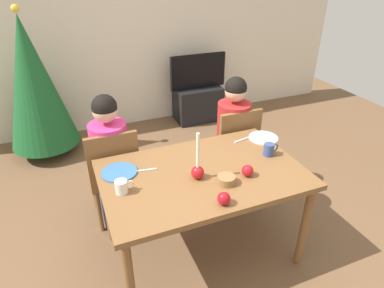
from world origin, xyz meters
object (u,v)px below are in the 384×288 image
tv_stand (198,104)px  christmas_tree (33,84)px  chair_left (114,171)px  plate_left (119,172)px  chair_right (234,146)px  candle_centerpiece (198,169)px  tv (198,71)px  bowl_walnuts (226,180)px  mug_right (269,149)px  dining_table (203,182)px  apple_near_candle (224,199)px  apple_by_left_plate (248,171)px  person_right_child (232,139)px  plate_right (263,138)px  mug_left (122,187)px  person_left_child (112,163)px

tv_stand → christmas_tree: christmas_tree is taller
chair_left → plate_left: size_ratio=3.61×
chair_right → candle_centerpiece: 0.98m
tv → bowl_walnuts: 2.62m
tv → mug_right: (-0.39, -2.28, 0.09)m
dining_table → apple_near_candle: apple_near_candle is taller
chair_right → apple_by_left_plate: size_ratio=11.01×
dining_table → person_right_child: person_right_child is taller
tv → apple_by_left_plate: 2.55m
apple_near_candle → dining_table: bearing=86.5°
dining_table → plate_left: (-0.54, 0.21, 0.09)m
chair_left → plate_right: (1.20, -0.34, 0.24)m
tv_stand → apple_by_left_plate: size_ratio=7.83×
candle_centerpiece → mug_left: 0.50m
chair_right → tv: size_ratio=1.14×
tv_stand → tv: 0.47m
dining_table → candle_centerpiece: candle_centerpiece is taller
tv → mug_right: bearing=-99.7°
tv_stand → candle_centerpiece: bearing=-113.2°
christmas_tree → apple_near_candle: christmas_tree is taller
tv → plate_left: size_ratio=3.17×
mug_right → apple_by_left_plate: bearing=-148.5°
chair_left → apple_near_candle: chair_left is taller
mug_right → tv_stand: bearing=80.3°
plate_left → plate_right: (1.20, 0.05, 0.00)m
person_right_child → plate_left: size_ratio=4.70×
chair_left → christmas_tree: christmas_tree is taller
mug_right → candle_centerpiece: bearing=-173.0°
mug_right → christmas_tree: bearing=128.3°
person_right_child → tv_stand: person_right_child is taller
christmas_tree → bowl_walnuts: (1.18, -2.28, -0.09)m
dining_table → chair_left: 0.82m
person_right_child → bowl_walnuts: bearing=-121.3°
plate_left → plate_right: 1.20m
plate_left → mug_left: size_ratio=2.03×
tv_stand → mug_right: size_ratio=5.23×
tv → plate_right: size_ratio=3.31×
dining_table → mug_left: (-0.56, -0.02, 0.13)m
mug_right → tv: bearing=80.3°
chair_left → person_left_child: 0.07m
dining_table → mug_left: 0.58m
person_right_child → candle_centerpiece: bearing=-133.2°
christmas_tree → plate_right: (1.75, -1.84, -0.11)m
chair_right → tv_stand: (0.36, 1.69, -0.27)m
apple_near_candle → mug_right: bearing=33.8°
dining_table → mug_left: bearing=-178.3°
chair_right → mug_left: bearing=-151.6°
mug_left → apple_near_candle: bearing=-32.5°
chair_right → bowl_walnuts: bearing=-122.4°
candle_centerpiece → plate_left: 0.55m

